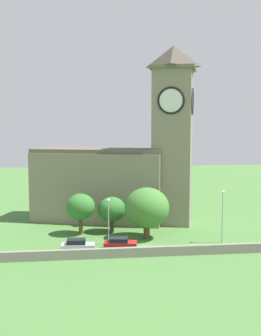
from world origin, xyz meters
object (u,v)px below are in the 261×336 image
car_red (120,243)px  streetlamp_central (223,209)px  tree_churchyard (80,207)px  church (122,169)px  tree_riverside_west (147,208)px  car_white (78,246)px  streetlamp_west_mid (108,214)px  tree_riverside_east (112,209)px

car_red → streetlamp_central: (15.00, 1.28, 4.25)m
tree_churchyard → church: bearing=49.6°
tree_riverside_west → streetlamp_central: bearing=-20.5°
church → tree_churchyard: bearing=-130.4°
car_red → tree_churchyard: 10.84m
church → tree_riverside_west: (2.50, -12.30, -4.65)m
streetlamp_central → tree_churchyard: 21.69m
car_white → car_red: 5.82m
tree_churchyard → tree_riverside_west: 10.55m
church → streetlamp_west_mid: 16.11m
church → streetlamp_west_mid: size_ratio=4.55×
streetlamp_central → tree_riverside_west: tree_riverside_west is taller
church → car_white: bearing=-113.4°
church → car_white: (-7.85, -18.15, -8.42)m
church → streetlamp_central: size_ratio=3.93×
streetlamp_west_mid → tree_riverside_east: 7.06m
tree_riverside_west → car_white: bearing=-150.6°
tree_churchyard → tree_riverside_east: 5.06m
streetlamp_central → church: bearing=128.6°
streetlamp_west_mid → tree_riverside_east: streetlamp_west_mid is taller
streetlamp_central → tree_churchyard: streetlamp_central is taller
streetlamp_central → tree_riverside_east: size_ratio=1.35×
streetlamp_central → car_white: bearing=-174.7°
streetlamp_central → tree_riverside_east: streetlamp_central is taller
car_white → streetlamp_central: bearing=5.3°
car_white → streetlamp_central: size_ratio=0.59×
car_red → tree_riverside_east: size_ratio=0.83×
streetlamp_west_mid → car_red: bearing=-61.0°
car_white → streetlamp_central: (20.78, 1.94, 4.16)m
tree_riverside_west → tree_riverside_east: 6.63m
church → tree_riverside_west: 13.39m
church → car_white: church is taller
car_red → tree_riverside_west: bearing=48.6°
tree_churchyard → tree_riverside_west: bearing=-19.8°
tree_riverside_west → tree_riverside_east: bearing=139.2°
church → tree_riverside_east: size_ratio=5.32×
car_white → tree_riverside_east: (5.39, 10.12, 2.76)m
streetlamp_central → tree_riverside_east: bearing=152.0°
car_red → tree_riverside_west: size_ratio=0.61×
car_red → tree_riverside_west: (4.57, 5.18, 3.86)m
car_red → tree_riverside_east: bearing=92.4°
streetlamp_west_mid → streetlamp_central: 16.45m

